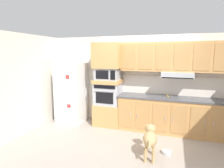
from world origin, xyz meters
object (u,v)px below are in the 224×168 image
object	(u,v)px
dog	(150,138)
dog_food_bowl	(167,152)
microwave	(108,74)
refrigerator	(71,92)
built_in_oven	(108,94)
screwdriver	(168,96)

from	to	relation	value
dog	dog_food_bowl	size ratio (longest dim) A/B	4.18
microwave	dog_food_bowl	xyz separation A→B (m)	(1.67, -1.15, -1.43)
refrigerator	built_in_oven	xyz separation A→B (m)	(1.13, 0.07, 0.02)
refrigerator	dog_food_bowl	distance (m)	3.12
built_in_oven	microwave	bearing A→B (deg)	-0.77
screwdriver	dog	world-z (taller)	screwdriver
screwdriver	dog_food_bowl	size ratio (longest dim) A/B	0.76
dog_food_bowl	built_in_oven	bearing A→B (deg)	145.37
microwave	dog_food_bowl	distance (m)	2.48
screwdriver	dog_food_bowl	bearing A→B (deg)	-87.55
screwdriver	built_in_oven	bearing A→B (deg)	-177.06
dog	dog_food_bowl	world-z (taller)	dog
built_in_oven	refrigerator	bearing A→B (deg)	-176.58
built_in_oven	dog_food_bowl	distance (m)	2.20
built_in_oven	dog	xyz separation A→B (m)	(1.35, -1.36, -0.51)
microwave	screwdriver	size ratio (longest dim) A/B	4.24
refrigerator	dog_food_bowl	size ratio (longest dim) A/B	8.80
microwave	dog_food_bowl	size ratio (longest dim) A/B	3.22
refrigerator	dog_food_bowl	world-z (taller)	refrigerator
microwave	screwdriver	distance (m)	1.70
microwave	screwdriver	xyz separation A→B (m)	(1.61, 0.08, -0.53)
refrigerator	built_in_oven	size ratio (longest dim) A/B	2.51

